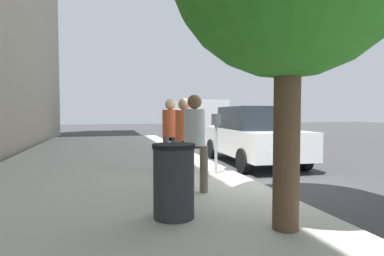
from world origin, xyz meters
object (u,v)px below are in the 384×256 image
at_px(parking_officer, 170,128).
at_px(parked_van_far, 193,119).
at_px(pedestrian_at_meter, 184,131).
at_px(parked_sedan_near, 253,135).
at_px(parking_meter, 216,131).
at_px(pedestrian_bystander, 194,134).
at_px(trash_bin, 174,181).

xyz_separation_m(parking_officer, parked_van_far, (8.24, -2.85, 0.06)).
height_order(pedestrian_at_meter, parked_van_far, parked_van_far).
bearing_deg(parked_sedan_near, parking_meter, 135.20).
relative_size(pedestrian_at_meter, pedestrian_bystander, 0.99).
bearing_deg(parking_officer, trash_bin, -55.39).
height_order(pedestrian_at_meter, pedestrian_bystander, pedestrian_bystander).
bearing_deg(pedestrian_bystander, parking_officer, 45.13).
relative_size(parking_meter, parked_sedan_near, 0.32).
height_order(parked_sedan_near, trash_bin, parked_sedan_near).
distance_m(pedestrian_bystander, parked_sedan_near, 4.40).
xyz_separation_m(parked_sedan_near, parked_van_far, (7.03, -0.00, 0.36)).
xyz_separation_m(pedestrian_at_meter, parked_sedan_near, (2.18, -2.74, -0.28)).
height_order(parking_officer, parked_sedan_near, parking_officer).
bearing_deg(parking_officer, parked_van_far, 116.04).
distance_m(parked_van_far, trash_bin, 12.24).
relative_size(pedestrian_at_meter, parked_van_far, 0.34).
distance_m(parked_sedan_near, trash_bin, 5.85).
bearing_deg(parked_van_far, parking_officer, 160.93).
bearing_deg(parking_meter, parking_officer, 53.71).
relative_size(pedestrian_bystander, parked_van_far, 0.34).
distance_m(parking_meter, parked_van_far, 9.14).
distance_m(parking_meter, pedestrian_at_meter, 0.88).
distance_m(parking_officer, parked_sedan_near, 3.11).
xyz_separation_m(parking_meter, pedestrian_at_meter, (-0.27, 0.84, 0.01)).
bearing_deg(parking_meter, parked_van_far, -11.99).
height_order(parked_van_far, trash_bin, parked_van_far).
distance_m(parking_officer, parked_van_far, 8.72).
xyz_separation_m(pedestrian_at_meter, trash_bin, (-2.50, 0.76, -0.52)).
bearing_deg(parked_sedan_near, pedestrian_at_meter, 128.62).
xyz_separation_m(parked_van_far, trash_bin, (-11.72, 3.49, -0.60)).
bearing_deg(pedestrian_at_meter, parking_officer, 64.61).
height_order(parking_meter, pedestrian_bystander, pedestrian_bystander).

